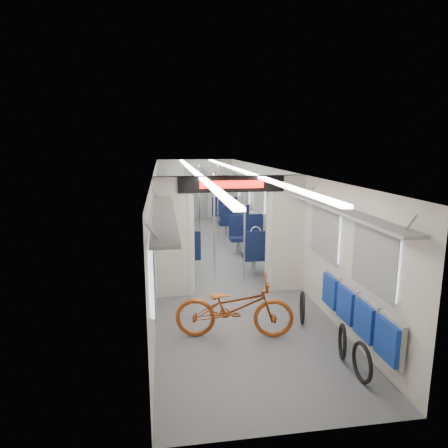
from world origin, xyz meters
The scene contains 14 objects.
carriage centered at (0.00, -0.27, 1.50)m, with size 12.00×12.02×2.31m.
bicycle centered at (-0.26, -3.85, 0.47)m, with size 0.62×1.79×0.94m, color #9C4616.
flip_bench centered at (1.35, -4.53, 0.58)m, with size 0.12×2.16×0.57m.
bike_hoop_a centered at (1.09, -5.25, 0.23)m, with size 0.51×0.51×0.05m, color black.
bike_hoop_b centered at (1.09, -4.69, 0.22)m, with size 0.48×0.48×0.05m, color black.
bike_hoop_c centered at (0.92, -3.57, 0.24)m, with size 0.54×0.54×0.05m, color black.
seat_bay_near_left centered at (-0.93, 0.15, 0.55)m, with size 0.92×2.11×1.11m.
seat_bay_near_right centered at (0.93, -0.10, 0.56)m, with size 0.94×2.19×1.14m.
seat_bay_far_left centered at (-0.93, 3.17, 0.55)m, with size 0.92×2.12×1.11m.
seat_bay_far_right centered at (0.93, 3.71, 0.55)m, with size 0.92×2.10×1.11m.
stanchion_near_left centered at (-0.23, -1.31, 1.15)m, with size 0.04×0.04×2.30m, color silver.
stanchion_near_right centered at (0.38, -1.50, 1.15)m, with size 0.04×0.04×2.30m, color silver.
stanchion_far_left centered at (-0.24, 1.84, 1.15)m, with size 0.04×0.04×2.30m, color silver.
stanchion_far_right centered at (0.27, 1.75, 1.15)m, with size 0.04×0.04×2.30m, color silver.
Camera 1 is at (-1.28, -9.40, 2.89)m, focal length 32.00 mm.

